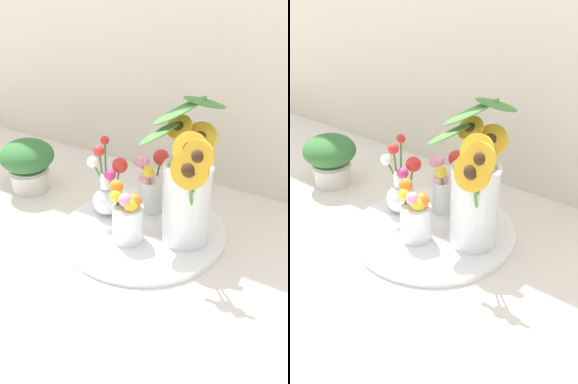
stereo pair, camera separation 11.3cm
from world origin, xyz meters
TOP-DOWN VIEW (x-y plane):
  - ground_plane at (0.00, 0.00)m, footprint 6.00×6.00m
  - serving_tray at (0.01, 0.03)m, footprint 0.43×0.43m
  - mason_jar_sunflowers at (0.12, 0.05)m, footprint 0.22×0.23m
  - vase_small_center at (-0.01, -0.03)m, footprint 0.09×0.08m
  - vase_bulb_right at (-0.11, 0.05)m, footprint 0.10×0.10m
  - vase_small_back at (-0.02, 0.13)m, footprint 0.09×0.12m
  - potted_plant at (-0.42, 0.06)m, footprint 0.16×0.16m

SIDE VIEW (x-z plane):
  - ground_plane at x=0.00m, z-range 0.00..0.00m
  - serving_tray at x=0.01m, z-range 0.00..0.02m
  - vase_small_center at x=-0.01m, z-range 0.01..0.16m
  - vase_bulb_right at x=-0.11m, z-range -0.02..0.19m
  - potted_plant at x=-0.42m, z-range 0.01..0.17m
  - vase_small_back at x=-0.02m, z-range 0.01..0.18m
  - mason_jar_sunflowers at x=0.12m, z-range -0.02..0.33m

